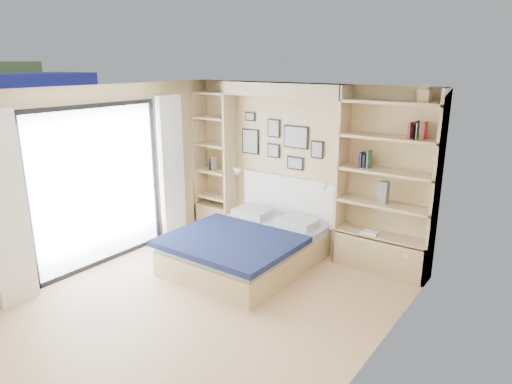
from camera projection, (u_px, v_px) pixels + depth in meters
The scene contains 9 objects.
ground at pixel (208, 302), 5.50m from camera, with size 4.50×4.50×0.00m, color tan.
room_shell at pixel (256, 185), 6.60m from camera, with size 4.50×4.50×4.50m.
bed at pixel (247, 247), 6.44m from camera, with size 1.71×2.18×1.07m.
photo_gallery at pixel (279, 141), 7.04m from camera, with size 1.48×0.02×0.82m.
reading_lamps at pixel (279, 177), 6.92m from camera, with size 1.92×0.12×0.15m.
shelf_decor at pixel (369, 148), 6.04m from camera, with size 3.53×0.23×2.03m.
deck at pixel (44, 237), 7.53m from camera, with size 3.20×4.00×0.05m, color #766557.
deck_chair at pixel (85, 218), 7.34m from camera, with size 0.63×0.86×0.78m.
shipping_container at pixel (7, 111), 15.06m from camera, with size 2.31×5.78×2.41m, color navy.
Camera 1 is at (3.35, -3.64, 2.80)m, focal length 32.00 mm.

